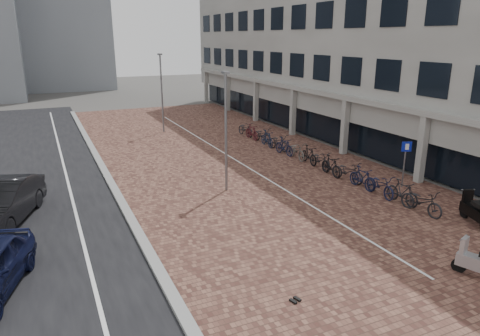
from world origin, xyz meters
The scene contains 14 objects.
ground centered at (0.00, 0.00, 0.00)m, with size 140.00×140.00×0.00m, color #474442.
plaza_brick centered at (2.00, 12.00, 0.01)m, with size 14.50×42.00×0.04m, color brown.
street_asphalt centered at (-9.00, 12.00, 0.01)m, with size 8.00×50.00×0.03m, color black.
curb centered at (-5.10, 12.00, 0.07)m, with size 0.35×42.00×0.14m, color gray.
lane_line centered at (-7.00, 12.00, 0.02)m, with size 0.12×44.00×0.00m, color white.
parking_line centered at (2.20, 12.00, 0.04)m, with size 0.10×30.00×0.00m, color white.
office_building centered at (12.97, 16.00, 8.44)m, with size 8.40×40.00×15.00m.
car_dark centered at (-9.61, 7.03, 0.83)m, with size 1.76×5.04×1.66m, color black.
shoes centered at (-2.11, -2.25, 0.04)m, with size 0.32×0.26×0.08m, color black, non-canonical shape.
scooter_mid centered at (6.80, -0.72, 0.62)m, with size 0.57×1.82×1.25m, color black, non-canonical shape.
parking_sign centered at (7.50, 3.74, 1.50)m, with size 0.46×0.20×2.26m.
lamp_near centered at (-0.31, 6.85, 2.72)m, with size 0.12×0.12×5.44m, color gray.
lamp_far centered at (0.46, 20.81, 2.86)m, with size 0.12×0.12×5.71m, color slate.
bike_row centered at (5.64, 9.05, 0.52)m, with size 1.19×18.12×1.05m.
Camera 1 is at (-7.80, -11.01, 6.94)m, focal length 32.75 mm.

